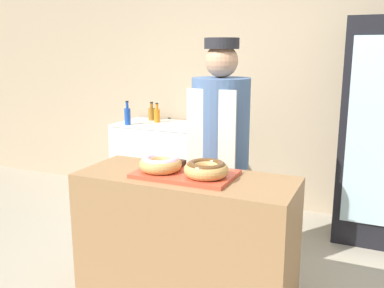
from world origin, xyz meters
TOP-DOWN VIEW (x-y plane):
  - wall_back at (0.00, 2.13)m, footprint 8.00×0.06m
  - display_counter at (0.00, 0.00)m, footprint 1.36×0.54m
  - serving_tray at (0.00, 0.00)m, footprint 0.60×0.38m
  - donut_light_glaze at (-0.15, -0.04)m, footprint 0.26×0.26m
  - donut_chocolate_glaze at (0.15, -0.04)m, footprint 0.26×0.26m
  - brownie_back_left at (-0.10, 0.13)m, footprint 0.07×0.07m
  - brownie_back_right at (0.10, 0.13)m, footprint 0.07×0.07m
  - baker_person at (0.03, 0.52)m, footprint 0.41×0.41m
  - chest_freezer at (-1.03, 1.74)m, footprint 1.09×0.60m
  - bottle_amber at (-1.30, 1.91)m, footprint 0.07×0.07m
  - bottle_orange at (-0.61, 1.80)m, footprint 0.06×0.06m
  - bottle_orange_b at (-1.18, 1.81)m, footprint 0.07×0.07m
  - bottle_blue at (-1.39, 1.54)m, footprint 0.07×0.07m

SIDE VIEW (x-z plane):
  - chest_freezer at x=-1.03m, z-range 0.00..0.89m
  - display_counter at x=0.00m, z-range 0.00..0.91m
  - baker_person at x=0.03m, z-range 0.04..1.79m
  - serving_tray at x=0.00m, z-range 0.91..0.94m
  - brownie_back_left at x=-0.10m, z-range 0.94..0.97m
  - brownie_back_right at x=0.10m, z-range 0.94..0.97m
  - bottle_orange at x=-0.61m, z-range 0.86..1.07m
  - bottle_amber at x=-1.30m, z-range 0.86..1.07m
  - bottle_orange_b at x=-1.18m, z-range 0.86..1.08m
  - bottle_blue at x=-1.39m, z-range 0.86..1.11m
  - donut_light_glaze at x=-0.15m, z-range 0.94..1.03m
  - donut_chocolate_glaze at x=0.15m, z-range 0.94..1.03m
  - wall_back at x=0.00m, z-range 0.00..2.70m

